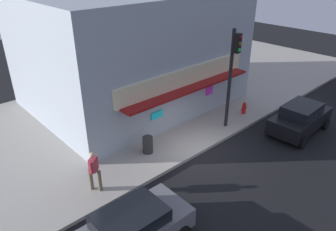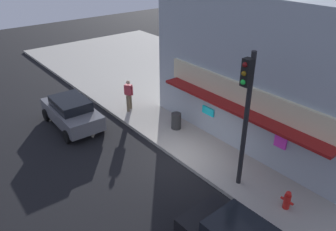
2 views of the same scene
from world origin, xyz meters
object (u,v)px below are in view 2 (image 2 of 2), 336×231
at_px(traffic_light, 246,106).
at_px(fire_hydrant, 287,200).
at_px(pedestrian, 129,94).
at_px(trash_can, 176,121).
at_px(parked_car_grey, 72,112).

distance_m(traffic_light, fire_hydrant, 3.66).
height_order(fire_hydrant, pedestrian, pedestrian).
distance_m(traffic_light, pedestrian, 8.49).
xyz_separation_m(traffic_light, trash_can, (-4.86, 0.96, -2.99)).
distance_m(fire_hydrant, trash_can, 6.89).
bearing_deg(trash_can, traffic_light, -11.17).
distance_m(fire_hydrant, pedestrian, 10.15).
bearing_deg(traffic_light, pedestrian, 178.22).
relative_size(fire_hydrant, pedestrian, 0.41).
height_order(traffic_light, fire_hydrant, traffic_light).
bearing_deg(fire_hydrant, parked_car_grey, -163.20).
distance_m(pedestrian, parked_car_grey, 3.22).
xyz_separation_m(trash_can, parked_car_grey, (-3.85, -3.86, 0.22)).
height_order(fire_hydrant, parked_car_grey, parked_car_grey).
xyz_separation_m(traffic_light, pedestrian, (-8.13, 0.25, -2.43)).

